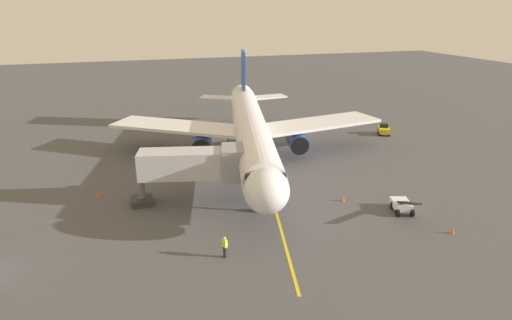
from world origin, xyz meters
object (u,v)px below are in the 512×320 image
at_px(safety_cone_wing_port, 98,195).
at_px(safety_cone_nose_right, 453,230).
at_px(jet_bridge, 201,165).
at_px(safety_cone_nose_left, 343,198).
at_px(ground_crew_marshaller, 225,247).
at_px(tug_starboard_side, 384,130).
at_px(airplane, 250,128).
at_px(belt_loader_near_nose, 402,205).

bearing_deg(safety_cone_wing_port, safety_cone_nose_right, 149.57).
relative_size(jet_bridge, safety_cone_wing_port, 20.89).
relative_size(jet_bridge, safety_cone_nose_right, 20.89).
xyz_separation_m(jet_bridge, safety_cone_wing_port, (9.51, -4.12, -3.49)).
distance_m(jet_bridge, safety_cone_nose_left, 13.88).
xyz_separation_m(jet_bridge, safety_cone_nose_left, (-12.85, 3.94, -3.49)).
relative_size(ground_crew_marshaller, tug_starboard_side, 0.63).
distance_m(airplane, safety_cone_nose_left, 15.09).
xyz_separation_m(safety_cone_nose_left, safety_cone_wing_port, (22.36, -8.07, 0.00)).
relative_size(airplane, tug_starboard_side, 14.64).
xyz_separation_m(ground_crew_marshaller, safety_cone_nose_right, (-18.61, 2.21, -0.61)).
distance_m(airplane, safety_cone_nose_right, 24.71).
relative_size(airplane, safety_cone_nose_left, 72.64).
height_order(airplane, ground_crew_marshaller, airplane).
xyz_separation_m(ground_crew_marshaller, safety_cone_nose_left, (-13.10, -6.10, -0.61)).
xyz_separation_m(tug_starboard_side, safety_cone_nose_right, (11.16, 26.91, -0.43)).
distance_m(ground_crew_marshaller, tug_starboard_side, 38.68).
bearing_deg(airplane, tug_starboard_side, -167.33).
bearing_deg(belt_loader_near_nose, safety_cone_nose_left, -43.21).
bearing_deg(tug_starboard_side, belt_loader_near_nose, 60.21).
bearing_deg(safety_cone_nose_left, tug_starboard_side, -131.87).
bearing_deg(airplane, ground_crew_marshaller, 67.93).
xyz_separation_m(ground_crew_marshaller, tug_starboard_side, (-29.77, -24.70, -0.18)).
bearing_deg(safety_cone_nose_right, airplane, -64.34).
relative_size(ground_crew_marshaller, safety_cone_wing_port, 3.11).
relative_size(jet_bridge, tug_starboard_side, 4.21).
bearing_deg(tug_starboard_side, ground_crew_marshaller, 39.68).
height_order(ground_crew_marshaller, safety_cone_nose_right, ground_crew_marshaller).
bearing_deg(tug_starboard_side, safety_cone_wing_port, 15.10).
xyz_separation_m(airplane, belt_loader_near_nose, (-8.98, 17.40, -3.29)).
height_order(airplane, safety_cone_nose_right, airplane).
xyz_separation_m(belt_loader_near_nose, tug_starboard_side, (-12.75, -22.28, -0.01)).
distance_m(belt_loader_near_nose, safety_cone_nose_left, 5.39).
relative_size(ground_crew_marshaller, safety_cone_nose_left, 3.11).
xyz_separation_m(jet_bridge, ground_crew_marshaller, (0.25, 10.04, -2.88)).
bearing_deg(airplane, safety_cone_wing_port, 18.09).
height_order(airplane, safety_cone_wing_port, airplane).
bearing_deg(ground_crew_marshaller, airplane, -112.07).
relative_size(jet_bridge, safety_cone_nose_left, 20.89).
bearing_deg(belt_loader_near_nose, jet_bridge, -24.45).
height_order(airplane, jet_bridge, airplane).
distance_m(jet_bridge, safety_cone_nose_right, 22.34).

